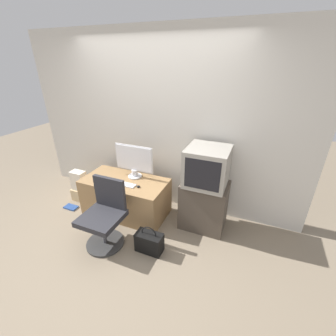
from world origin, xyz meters
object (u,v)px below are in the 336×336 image
object	(u,v)px
crt_tv	(207,166)
handbag	(149,242)
cardboard_box_lower	(82,194)
office_chair	(105,217)
book	(71,207)
main_monitor	(134,161)
keyboard	(125,184)
mouse	(138,187)

from	to	relation	value
crt_tv	handbag	size ratio (longest dim) A/B	1.43
crt_tv	cardboard_box_lower	distance (m)	2.25
cardboard_box_lower	handbag	xyz separation A→B (m)	(1.59, -0.57, 0.03)
office_chair	book	xyz separation A→B (m)	(-1.00, 0.37, -0.38)
main_monitor	office_chair	world-z (taller)	main_monitor
keyboard	book	size ratio (longest dim) A/B	1.51
office_chair	handbag	distance (m)	0.65
handbag	mouse	bearing A→B (deg)	129.76
office_chair	book	bearing A→B (deg)	159.68
keyboard	mouse	bearing A→B (deg)	2.40
crt_tv	book	distance (m)	2.32
mouse	crt_tv	distance (m)	0.99
office_chair	keyboard	bearing A→B (deg)	92.85
main_monitor	keyboard	xyz separation A→B (m)	(-0.01, -0.27, -0.25)
main_monitor	handbag	world-z (taller)	main_monitor
mouse	book	distance (m)	1.33
cardboard_box_lower	keyboard	bearing A→B (deg)	-6.20
book	keyboard	bearing A→B (deg)	9.29
crt_tv	office_chair	size ratio (longest dim) A/B	0.61
office_chair	cardboard_box_lower	size ratio (longest dim) A/B	3.00
main_monitor	cardboard_box_lower	bearing A→B (deg)	-170.64
mouse	crt_tv	size ratio (longest dim) A/B	0.10
office_chair	book	world-z (taller)	office_chair
mouse	office_chair	distance (m)	0.60
main_monitor	mouse	size ratio (longest dim) A/B	11.17
keyboard	handbag	size ratio (longest dim) A/B	0.88
cardboard_box_lower	book	size ratio (longest dim) A/B	1.34
main_monitor	crt_tv	world-z (taller)	crt_tv
book	crt_tv	bearing A→B (deg)	11.69
handbag	book	world-z (taller)	handbag
cardboard_box_lower	mouse	bearing A→B (deg)	-4.65
office_chair	cardboard_box_lower	distance (m)	1.22
mouse	office_chair	xyz separation A→B (m)	(-0.19, -0.54, -0.19)
office_chair	handbag	size ratio (longest dim) A/B	2.35
main_monitor	book	distance (m)	1.35
main_monitor	keyboard	distance (m)	0.37
office_chair	handbag	bearing A→B (deg)	6.31
crt_tv	mouse	bearing A→B (deg)	-163.56
mouse	office_chair	world-z (taller)	office_chair
mouse	handbag	bearing A→B (deg)	-50.24
office_chair	mouse	bearing A→B (deg)	70.67
keyboard	crt_tv	size ratio (longest dim) A/B	0.62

